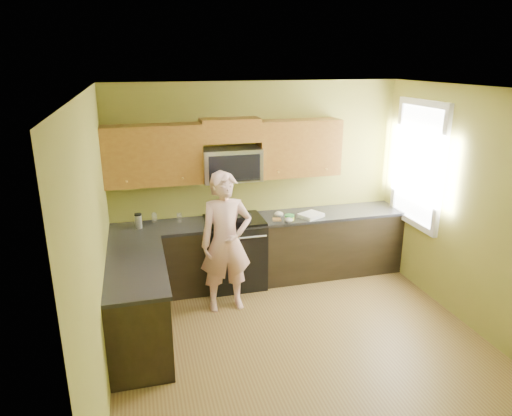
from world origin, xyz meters
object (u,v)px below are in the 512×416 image
object	(u,v)px
frying_pan	(241,219)
travel_mug	(139,228)
microwave	(232,180)
stove	(235,252)
woman	(226,242)
butter_tub	(289,220)

from	to	relation	value
frying_pan	travel_mug	distance (m)	1.31
frying_pan	microwave	bearing A→B (deg)	108.97
stove	travel_mug	size ratio (longest dim) A/B	4.90
stove	microwave	xyz separation A→B (m)	(0.00, 0.12, 0.97)
microwave	frying_pan	size ratio (longest dim) A/B	1.52
travel_mug	woman	bearing A→B (deg)	-32.20
stove	butter_tub	world-z (taller)	butter_tub
travel_mug	stove	bearing A→B (deg)	-1.86
travel_mug	microwave	bearing A→B (deg)	3.96
stove	butter_tub	bearing A→B (deg)	-12.44
stove	butter_tub	size ratio (longest dim) A/B	7.36
microwave	butter_tub	bearing A→B (deg)	-21.52
woman	frying_pan	world-z (taller)	woman
stove	butter_tub	distance (m)	0.86
microwave	travel_mug	xyz separation A→B (m)	(-1.23, -0.09, -0.53)
microwave	frying_pan	distance (m)	0.53
frying_pan	butter_tub	size ratio (longest dim) A/B	3.86
woman	frying_pan	xyz separation A→B (m)	(0.31, 0.56, 0.08)
woman	travel_mug	bearing A→B (deg)	146.68
microwave	butter_tub	world-z (taller)	microwave
stove	frying_pan	distance (m)	0.48
microwave	frying_pan	bearing A→B (deg)	-63.18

